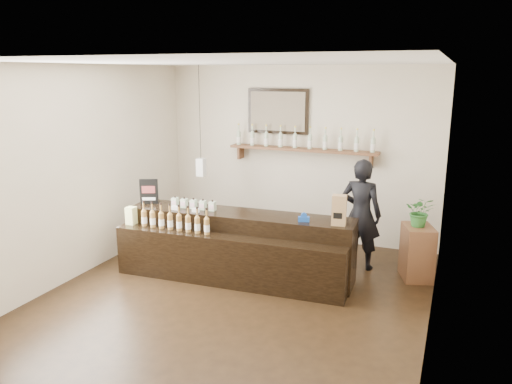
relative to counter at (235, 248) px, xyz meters
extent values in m
plane|color=black|center=(0.26, -0.58, -0.41)|extent=(5.00, 5.00, 0.00)
plane|color=beige|center=(0.26, 1.92, 0.99)|extent=(4.50, 0.00, 4.50)
plane|color=beige|center=(0.26, -3.08, 0.99)|extent=(4.50, 0.00, 4.50)
plane|color=beige|center=(-1.99, -0.58, 0.99)|extent=(0.00, 5.00, 5.00)
plane|color=beige|center=(2.51, -0.58, 0.99)|extent=(0.00, 5.00, 5.00)
plane|color=white|center=(0.26, -0.58, 2.39)|extent=(5.00, 5.00, 0.00)
cube|color=brown|center=(0.36, 1.79, 1.09)|extent=(2.40, 0.25, 0.04)
cube|color=brown|center=(-0.72, 1.82, 0.97)|extent=(0.04, 0.20, 0.20)
cube|color=brown|center=(1.44, 1.82, 0.97)|extent=(0.04, 0.20, 0.20)
cube|color=black|center=(-0.09, 1.89, 1.67)|extent=(1.02, 0.04, 0.72)
cube|color=#45392C|center=(-0.09, 1.86, 1.67)|extent=(0.92, 0.01, 0.62)
cube|color=white|center=(-1.04, 1.02, 0.84)|extent=(0.12, 0.12, 0.28)
cylinder|color=black|center=(-1.04, 1.02, 1.69)|extent=(0.01, 0.01, 1.41)
cylinder|color=#B5CBAA|center=(-0.74, 1.79, 1.21)|extent=(0.07, 0.07, 0.20)
cone|color=#B5CBAA|center=(-0.74, 1.79, 1.34)|extent=(0.07, 0.07, 0.05)
cylinder|color=#B5CBAA|center=(-0.74, 1.79, 1.40)|extent=(0.02, 0.02, 0.07)
cylinder|color=gold|center=(-0.74, 1.79, 1.45)|extent=(0.03, 0.03, 0.02)
cylinder|color=white|center=(-0.74, 1.79, 1.19)|extent=(0.07, 0.07, 0.09)
cylinder|color=#B5CBAA|center=(-0.49, 1.79, 1.21)|extent=(0.07, 0.07, 0.20)
cone|color=#B5CBAA|center=(-0.49, 1.79, 1.34)|extent=(0.07, 0.07, 0.05)
cylinder|color=#B5CBAA|center=(-0.49, 1.79, 1.40)|extent=(0.02, 0.02, 0.07)
cylinder|color=gold|center=(-0.49, 1.79, 1.45)|extent=(0.03, 0.03, 0.02)
cylinder|color=white|center=(-0.49, 1.79, 1.19)|extent=(0.07, 0.07, 0.09)
cylinder|color=#B5CBAA|center=(-0.25, 1.79, 1.21)|extent=(0.07, 0.07, 0.20)
cone|color=#B5CBAA|center=(-0.25, 1.79, 1.34)|extent=(0.07, 0.07, 0.05)
cylinder|color=#B5CBAA|center=(-0.25, 1.79, 1.40)|extent=(0.02, 0.02, 0.07)
cylinder|color=gold|center=(-0.25, 1.79, 1.45)|extent=(0.03, 0.03, 0.02)
cylinder|color=white|center=(-0.25, 1.79, 1.19)|extent=(0.07, 0.07, 0.09)
cylinder|color=#B5CBAA|center=(0.00, 1.79, 1.21)|extent=(0.07, 0.07, 0.20)
cone|color=#B5CBAA|center=(0.00, 1.79, 1.34)|extent=(0.07, 0.07, 0.05)
cylinder|color=#B5CBAA|center=(0.00, 1.79, 1.40)|extent=(0.02, 0.02, 0.07)
cylinder|color=gold|center=(0.00, 1.79, 1.45)|extent=(0.03, 0.03, 0.02)
cylinder|color=white|center=(0.00, 1.79, 1.19)|extent=(0.07, 0.07, 0.09)
cylinder|color=#B5CBAA|center=(0.24, 1.79, 1.21)|extent=(0.07, 0.07, 0.20)
cone|color=#B5CBAA|center=(0.24, 1.79, 1.34)|extent=(0.07, 0.07, 0.05)
cylinder|color=#B5CBAA|center=(0.24, 1.79, 1.40)|extent=(0.02, 0.02, 0.07)
cylinder|color=gold|center=(0.24, 1.79, 1.45)|extent=(0.03, 0.03, 0.02)
cylinder|color=white|center=(0.24, 1.79, 1.19)|extent=(0.07, 0.07, 0.09)
cylinder|color=#B5CBAA|center=(0.48, 1.79, 1.21)|extent=(0.07, 0.07, 0.20)
cone|color=#B5CBAA|center=(0.48, 1.79, 1.34)|extent=(0.07, 0.07, 0.05)
cylinder|color=#B5CBAA|center=(0.48, 1.79, 1.40)|extent=(0.02, 0.02, 0.07)
cylinder|color=gold|center=(0.48, 1.79, 1.45)|extent=(0.03, 0.03, 0.02)
cylinder|color=white|center=(0.48, 1.79, 1.19)|extent=(0.07, 0.07, 0.09)
cylinder|color=#B5CBAA|center=(0.73, 1.79, 1.21)|extent=(0.07, 0.07, 0.20)
cone|color=#B5CBAA|center=(0.73, 1.79, 1.34)|extent=(0.07, 0.07, 0.05)
cylinder|color=#B5CBAA|center=(0.73, 1.79, 1.40)|extent=(0.02, 0.02, 0.07)
cylinder|color=gold|center=(0.73, 1.79, 1.45)|extent=(0.03, 0.03, 0.02)
cylinder|color=white|center=(0.73, 1.79, 1.19)|extent=(0.07, 0.07, 0.09)
cylinder|color=#B5CBAA|center=(0.97, 1.79, 1.21)|extent=(0.07, 0.07, 0.20)
cone|color=#B5CBAA|center=(0.97, 1.79, 1.34)|extent=(0.07, 0.07, 0.05)
cylinder|color=#B5CBAA|center=(0.97, 1.79, 1.40)|extent=(0.02, 0.02, 0.07)
cylinder|color=gold|center=(0.97, 1.79, 1.45)|extent=(0.03, 0.03, 0.02)
cylinder|color=white|center=(0.97, 1.79, 1.19)|extent=(0.07, 0.07, 0.09)
cylinder|color=#B5CBAA|center=(1.22, 1.79, 1.21)|extent=(0.07, 0.07, 0.20)
cone|color=#B5CBAA|center=(1.22, 1.79, 1.34)|extent=(0.07, 0.07, 0.05)
cylinder|color=#B5CBAA|center=(1.22, 1.79, 1.40)|extent=(0.02, 0.02, 0.07)
cylinder|color=gold|center=(1.22, 1.79, 1.45)|extent=(0.03, 0.03, 0.02)
cylinder|color=white|center=(1.22, 1.79, 1.19)|extent=(0.07, 0.07, 0.09)
cylinder|color=#B5CBAA|center=(1.46, 1.79, 1.21)|extent=(0.07, 0.07, 0.20)
cone|color=#B5CBAA|center=(1.46, 1.79, 1.34)|extent=(0.07, 0.07, 0.05)
cylinder|color=#B5CBAA|center=(1.46, 1.79, 1.40)|extent=(0.02, 0.02, 0.07)
cylinder|color=gold|center=(1.46, 1.79, 1.45)|extent=(0.03, 0.03, 0.02)
cylinder|color=white|center=(1.46, 1.79, 1.19)|extent=(0.07, 0.07, 0.09)
cube|color=black|center=(0.01, 0.12, 0.02)|extent=(3.12, 0.71, 0.87)
cube|color=black|center=(0.01, -0.29, -0.08)|extent=(3.11, 0.44, 0.66)
cube|color=white|center=(-0.86, -0.09, 0.48)|extent=(0.10, 0.04, 0.05)
cube|color=white|center=(-0.54, -0.09, 0.48)|extent=(0.10, 0.04, 0.05)
cube|color=#DFE68C|center=(-1.43, -0.29, 0.31)|extent=(0.12, 0.12, 0.12)
cube|color=#DFE68C|center=(-1.43, -0.29, 0.43)|extent=(0.12, 0.12, 0.12)
cube|color=#B5CBAA|center=(-0.95, 0.07, 0.52)|extent=(0.08, 0.08, 0.13)
cube|color=#D2A3AE|center=(-0.95, 0.03, 0.52)|extent=(0.07, 0.00, 0.06)
cylinder|color=black|center=(-0.95, 0.07, 0.59)|extent=(0.02, 0.02, 0.03)
cube|color=#B5CBAA|center=(-0.80, 0.07, 0.52)|extent=(0.08, 0.08, 0.13)
cube|color=#D2A3AE|center=(-0.80, 0.03, 0.52)|extent=(0.07, 0.00, 0.06)
cylinder|color=black|center=(-0.80, 0.07, 0.59)|extent=(0.02, 0.02, 0.03)
cube|color=#B5CBAA|center=(-0.66, 0.07, 0.52)|extent=(0.08, 0.08, 0.13)
cube|color=#D2A3AE|center=(-0.66, 0.03, 0.52)|extent=(0.07, 0.00, 0.06)
cylinder|color=black|center=(-0.66, 0.07, 0.59)|extent=(0.02, 0.02, 0.03)
cube|color=#B5CBAA|center=(-0.51, 0.07, 0.52)|extent=(0.08, 0.08, 0.13)
cube|color=#D2A3AE|center=(-0.51, 0.03, 0.52)|extent=(0.07, 0.00, 0.06)
cylinder|color=black|center=(-0.51, 0.07, 0.59)|extent=(0.02, 0.02, 0.03)
cube|color=#B5CBAA|center=(-0.36, 0.07, 0.52)|extent=(0.08, 0.08, 0.13)
cube|color=#D2A3AE|center=(-0.36, 0.03, 0.52)|extent=(0.07, 0.00, 0.06)
cylinder|color=black|center=(-0.36, 0.07, 0.59)|extent=(0.02, 0.02, 0.03)
cylinder|color=olive|center=(-1.22, -0.29, 0.35)|extent=(0.07, 0.07, 0.20)
cone|color=olive|center=(-1.22, -0.29, 0.48)|extent=(0.07, 0.07, 0.05)
cylinder|color=olive|center=(-1.22, -0.29, 0.54)|extent=(0.02, 0.02, 0.07)
cylinder|color=black|center=(-1.22, -0.29, 0.58)|extent=(0.03, 0.03, 0.03)
cylinder|color=white|center=(-1.22, -0.29, 0.33)|extent=(0.07, 0.07, 0.09)
cylinder|color=olive|center=(-1.08, -0.29, 0.35)|extent=(0.07, 0.07, 0.20)
cone|color=olive|center=(-1.08, -0.29, 0.48)|extent=(0.07, 0.07, 0.05)
cylinder|color=olive|center=(-1.08, -0.29, 0.54)|extent=(0.02, 0.02, 0.07)
cylinder|color=black|center=(-1.08, -0.29, 0.58)|extent=(0.03, 0.03, 0.03)
cylinder|color=white|center=(-1.08, -0.29, 0.33)|extent=(0.07, 0.07, 0.09)
cylinder|color=olive|center=(-0.95, -0.29, 0.35)|extent=(0.07, 0.07, 0.20)
cone|color=olive|center=(-0.95, -0.29, 0.48)|extent=(0.07, 0.07, 0.05)
cylinder|color=olive|center=(-0.95, -0.29, 0.54)|extent=(0.02, 0.02, 0.07)
cylinder|color=black|center=(-0.95, -0.29, 0.58)|extent=(0.03, 0.03, 0.03)
cylinder|color=white|center=(-0.95, -0.29, 0.33)|extent=(0.07, 0.07, 0.09)
cylinder|color=olive|center=(-0.81, -0.29, 0.35)|extent=(0.07, 0.07, 0.20)
cone|color=olive|center=(-0.81, -0.29, 0.48)|extent=(0.07, 0.07, 0.05)
cylinder|color=olive|center=(-0.81, -0.29, 0.54)|extent=(0.02, 0.02, 0.07)
cylinder|color=black|center=(-0.81, -0.29, 0.58)|extent=(0.03, 0.03, 0.03)
cylinder|color=white|center=(-0.81, -0.29, 0.33)|extent=(0.07, 0.07, 0.09)
cylinder|color=olive|center=(-0.67, -0.29, 0.35)|extent=(0.07, 0.07, 0.20)
cone|color=olive|center=(-0.67, -0.29, 0.48)|extent=(0.07, 0.07, 0.05)
cylinder|color=olive|center=(-0.67, -0.29, 0.54)|extent=(0.02, 0.02, 0.07)
cylinder|color=black|center=(-0.67, -0.29, 0.58)|extent=(0.03, 0.03, 0.03)
cylinder|color=white|center=(-0.67, -0.29, 0.33)|extent=(0.07, 0.07, 0.09)
cylinder|color=olive|center=(-0.54, -0.29, 0.35)|extent=(0.07, 0.07, 0.20)
cone|color=olive|center=(-0.54, -0.29, 0.48)|extent=(0.07, 0.07, 0.05)
cylinder|color=olive|center=(-0.54, -0.29, 0.54)|extent=(0.02, 0.02, 0.07)
cylinder|color=black|center=(-0.54, -0.29, 0.58)|extent=(0.03, 0.03, 0.03)
cylinder|color=white|center=(-0.54, -0.29, 0.33)|extent=(0.07, 0.07, 0.09)
cylinder|color=olive|center=(-0.40, -0.29, 0.35)|extent=(0.07, 0.07, 0.20)
cone|color=olive|center=(-0.40, -0.29, 0.48)|extent=(0.07, 0.07, 0.05)
cylinder|color=olive|center=(-0.40, -0.29, 0.54)|extent=(0.02, 0.02, 0.07)
cylinder|color=black|center=(-0.40, -0.29, 0.58)|extent=(0.03, 0.03, 0.03)
cylinder|color=white|center=(-0.40, -0.29, 0.33)|extent=(0.07, 0.07, 0.09)
cylinder|color=olive|center=(-0.26, -0.29, 0.35)|extent=(0.07, 0.07, 0.20)
cone|color=olive|center=(-0.26, -0.29, 0.48)|extent=(0.07, 0.07, 0.05)
cylinder|color=olive|center=(-0.26, -0.29, 0.54)|extent=(0.02, 0.02, 0.07)
cylinder|color=black|center=(-0.26, -0.29, 0.58)|extent=(0.03, 0.03, 0.03)
cylinder|color=white|center=(-0.26, -0.29, 0.33)|extent=(0.07, 0.07, 0.09)
cube|color=black|center=(-1.36, 0.05, 0.64)|extent=(0.24, 0.12, 0.36)
cube|color=maroon|center=(-1.36, 0.03, 0.67)|extent=(0.17, 0.08, 0.10)
cube|color=white|center=(-1.36, 0.03, 0.53)|extent=(0.17, 0.08, 0.04)
cube|color=#976A48|center=(1.37, 0.07, 0.65)|extent=(0.19, 0.15, 0.38)
cube|color=black|center=(1.37, 0.01, 0.59)|extent=(0.11, 0.02, 0.08)
cube|color=#1848A8|center=(0.93, 0.05, 0.49)|extent=(0.15, 0.10, 0.06)
cylinder|color=#1848A8|center=(0.93, 0.05, 0.54)|extent=(0.08, 0.05, 0.08)
cube|color=brown|center=(2.26, 0.87, -0.05)|extent=(0.50, 0.59, 0.72)
imported|color=#2D6C2B|center=(2.26, 0.87, 0.51)|extent=(0.38, 0.33, 0.40)
imported|color=black|center=(1.48, 0.97, 0.47)|extent=(0.69, 0.50, 1.76)
camera|label=1|loc=(2.64, -5.73, 2.29)|focal=35.00mm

